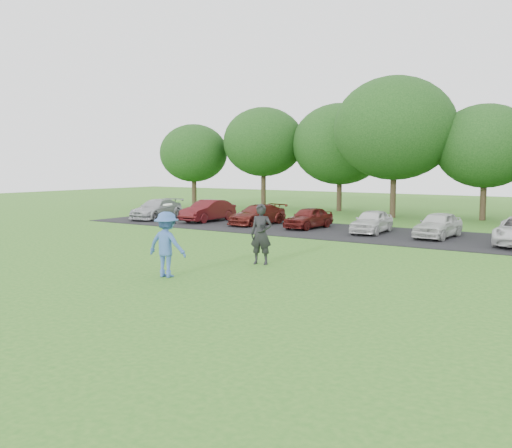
% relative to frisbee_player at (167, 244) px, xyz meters
% --- Properties ---
extents(ground, '(100.00, 100.00, 0.00)m').
position_rel_frisbee_player_xyz_m(ground, '(0.76, 0.05, -0.96)').
color(ground, '#2E6E1F').
rests_on(ground, ground).
extents(parking_lot, '(32.00, 6.50, 0.03)m').
position_rel_frisbee_player_xyz_m(parking_lot, '(0.76, 13.05, -0.95)').
color(parking_lot, black).
rests_on(parking_lot, ground).
extents(frisbee_player, '(1.32, 0.86, 2.18)m').
position_rel_frisbee_player_xyz_m(frisbee_player, '(0.00, 0.00, 0.00)').
color(frisbee_player, '#3E61AE').
rests_on(frisbee_player, ground).
extents(camera_bystander, '(0.83, 0.66, 2.00)m').
position_rel_frisbee_player_xyz_m(camera_bystander, '(1.12, 3.33, 0.04)').
color(camera_bystander, black).
rests_on(camera_bystander, ground).
extents(parked_cars, '(28.81, 5.09, 1.26)m').
position_rel_frisbee_player_xyz_m(parked_cars, '(1.75, 13.13, -0.35)').
color(parked_cars, '#A9ACB0').
rests_on(parked_cars, parking_lot).
extents(tree_row, '(42.39, 9.85, 8.64)m').
position_rel_frisbee_player_xyz_m(tree_row, '(2.27, 22.81, 3.94)').
color(tree_row, '#38281C').
rests_on(tree_row, ground).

